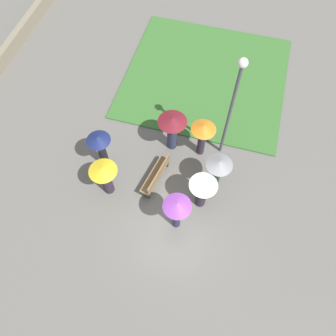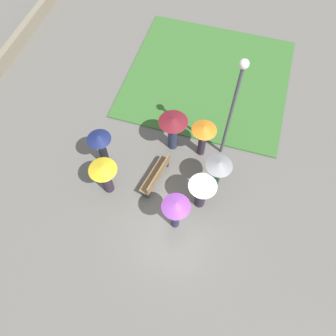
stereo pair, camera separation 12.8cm
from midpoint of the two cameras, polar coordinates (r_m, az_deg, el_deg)
ground_plane at (r=12.43m, az=1.29°, el=-9.07°), size 90.00×90.00×0.00m
lawn_patch_near at (r=16.46m, az=7.17°, el=15.41°), size 7.22×7.52×0.06m
park_bench at (r=12.68m, az=-1.75°, el=-1.25°), size 1.82×0.76×0.90m
lamp_post at (r=11.46m, az=11.74°, el=11.23°), size 0.32×0.32×4.96m
crowd_person_maroon at (r=12.86m, az=1.17°, el=7.04°), size 1.14×1.14×1.88m
crowd_person_white at (r=11.67m, az=6.24°, el=-3.80°), size 1.02×1.02×1.75m
crowd_person_grey at (r=11.93m, az=9.04°, el=-0.17°), size 0.97×0.97×1.84m
crowd_person_purple at (r=11.00m, az=1.71°, el=-7.14°), size 0.98×0.98×1.98m
crowd_person_orange at (r=12.72m, az=6.48°, el=5.88°), size 0.97×0.97×1.82m
crowd_person_yellow at (r=12.11m, az=-10.70°, el=-1.14°), size 1.03×1.03×1.74m
crowd_person_navy at (r=12.57m, az=-11.33°, el=3.98°), size 0.91×0.91×1.96m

